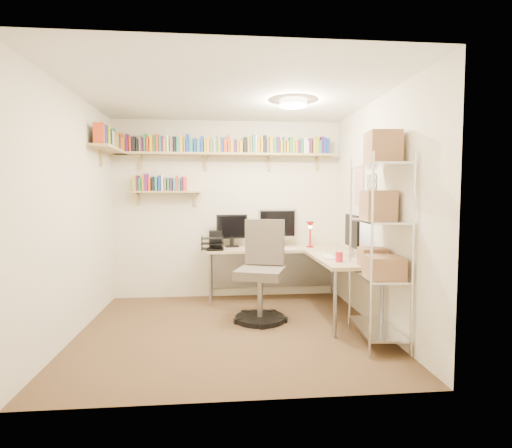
{
  "coord_description": "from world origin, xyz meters",
  "views": [
    {
      "loc": [
        -0.12,
        -4.21,
        1.44
      ],
      "look_at": [
        0.32,
        0.55,
        1.11
      ],
      "focal_mm": 28.0,
      "sensor_mm": 36.0,
      "label": 1
    }
  ],
  "objects": [
    {
      "name": "wire_rack",
      "position": [
        1.42,
        -0.51,
        1.2
      ],
      "size": [
        0.45,
        0.82,
        2.05
      ],
      "rotation": [
        0.0,
        0.0,
        -0.09
      ],
      "color": "silver",
      "rests_on": "ground"
    },
    {
      "name": "room_shell",
      "position": [
        0.0,
        0.0,
        1.55
      ],
      "size": [
        3.24,
        3.04,
        2.52
      ],
      "color": "beige",
      "rests_on": "ground"
    },
    {
      "name": "corner_desk",
      "position": [
        0.7,
        0.97,
        0.72
      ],
      "size": [
        1.94,
        1.89,
        1.26
      ],
      "color": "tan",
      "rests_on": "ground"
    },
    {
      "name": "office_chair",
      "position": [
        0.37,
        0.35,
        0.49
      ],
      "size": [
        0.65,
        0.66,
        1.16
      ],
      "rotation": [
        0.0,
        0.0,
        -0.33
      ],
      "color": "black",
      "rests_on": "ground"
    },
    {
      "name": "wall_shelves",
      "position": [
        -0.42,
        1.29,
        2.03
      ],
      "size": [
        3.12,
        1.09,
        0.8
      ],
      "color": "tan",
      "rests_on": "ground"
    },
    {
      "name": "ground",
      "position": [
        0.0,
        0.0,
        0.0
      ],
      "size": [
        3.2,
        3.2,
        0.0
      ],
      "primitive_type": "plane",
      "color": "#4B3120",
      "rests_on": "ground"
    }
  ]
}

